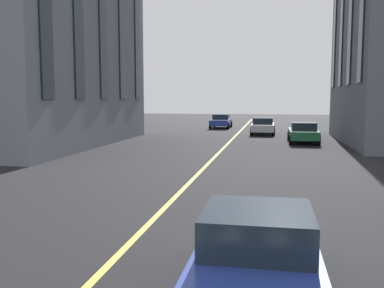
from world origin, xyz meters
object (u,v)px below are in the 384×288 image
at_px(car_blue_trailing, 258,253).
at_px(car_green_far, 303,132).
at_px(car_white_parked_b, 263,126).
at_px(car_blue_parked_a, 221,121).

bearing_deg(car_blue_trailing, car_green_far, -5.49).
height_order(car_blue_trailing, car_white_parked_b, car_blue_trailing).
xyz_separation_m(car_green_far, car_white_parked_b, (6.34, 2.81, 0.00)).
xyz_separation_m(car_blue_parked_a, car_green_far, (-13.08, -7.08, 0.00)).
distance_m(car_green_far, car_white_parked_b, 6.94).
bearing_deg(car_blue_parked_a, car_green_far, -151.58).
distance_m(car_blue_trailing, car_white_parked_b, 29.63).
bearing_deg(car_blue_trailing, car_white_parked_b, 1.10).
relative_size(car_blue_parked_a, car_blue_trailing, 1.13).
height_order(car_green_far, car_white_parked_b, same).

